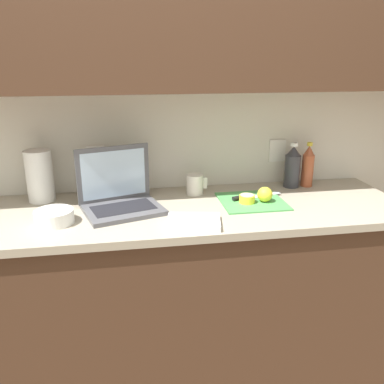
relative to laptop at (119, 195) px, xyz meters
name	(u,v)px	position (x,y,z in m)	size (l,w,h in m)	color
ground_plane	(161,369)	(0.16, -0.04, -0.97)	(12.00, 12.00, 0.00)	brown
wall_back	(148,59)	(0.16, 0.20, 0.59)	(5.20, 0.38, 2.60)	silver
counter_unit	(154,293)	(0.14, -0.04, -0.51)	(2.36, 0.64, 0.91)	#472D1E
laptop	(119,195)	(0.00, 0.00, 0.00)	(0.40, 0.35, 0.28)	#515156
cutting_board	(252,201)	(0.63, -0.02, -0.06)	(0.30, 0.29, 0.01)	#4C9E51
knife	(249,197)	(0.62, 0.01, -0.05)	(0.27, 0.11, 0.02)	silver
lemon_half_cut	(247,199)	(0.59, -0.05, -0.04)	(0.07, 0.07, 0.04)	yellow
lemon_whole_beside	(265,194)	(0.68, -0.04, -0.02)	(0.07, 0.07, 0.07)	yellow
bottle_green_soda	(292,167)	(0.91, 0.18, 0.04)	(0.08, 0.08, 0.24)	#333338
bottle_oil_tall	(308,166)	(0.99, 0.18, 0.04)	(0.06, 0.06, 0.24)	#A34C2D
measuring_cup	(195,184)	(0.38, 0.15, -0.01)	(0.11, 0.09, 0.10)	silver
bowl_white	(54,217)	(-0.27, -0.13, -0.04)	(0.16, 0.16, 0.06)	white
paper_towel_roll	(40,176)	(-0.37, 0.17, 0.06)	(0.13, 0.13, 0.25)	white
dish_towel	(194,222)	(0.30, -0.25, -0.05)	(0.22, 0.16, 0.02)	white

